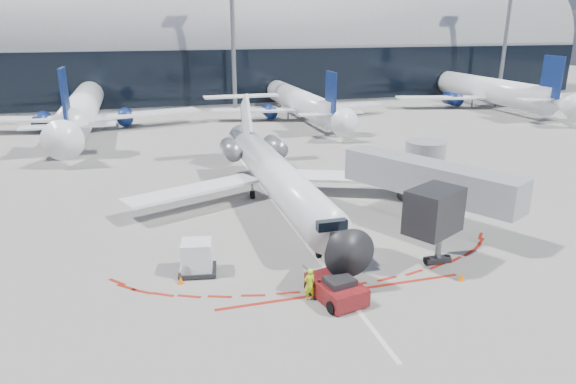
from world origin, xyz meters
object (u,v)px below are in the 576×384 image
object	(u,v)px
regional_jet	(275,173)
uld_container	(197,258)
pushback_tug	(336,289)
ramp_worker	(309,284)

from	to	relation	value
regional_jet	uld_container	distance (m)	13.15
uld_container	regional_jet	bearing A→B (deg)	64.71
pushback_tug	uld_container	size ratio (longest dim) A/B	2.22
regional_jet	uld_container	bearing A→B (deg)	-124.59
ramp_worker	regional_jet	bearing A→B (deg)	-107.68
regional_jet	uld_container	world-z (taller)	regional_jet
regional_jet	uld_container	size ratio (longest dim) A/B	12.37
regional_jet	ramp_worker	size ratio (longest dim) A/B	16.62
pushback_tug	uld_container	xyz separation A→B (m)	(-6.68, 4.93, 0.39)
ramp_worker	uld_container	xyz separation A→B (m)	(-5.31, 4.57, 0.10)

